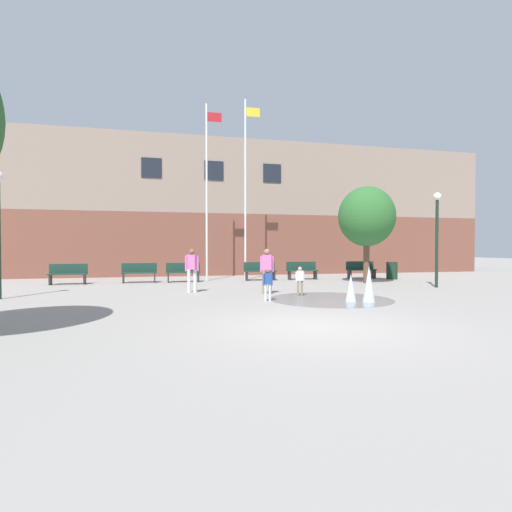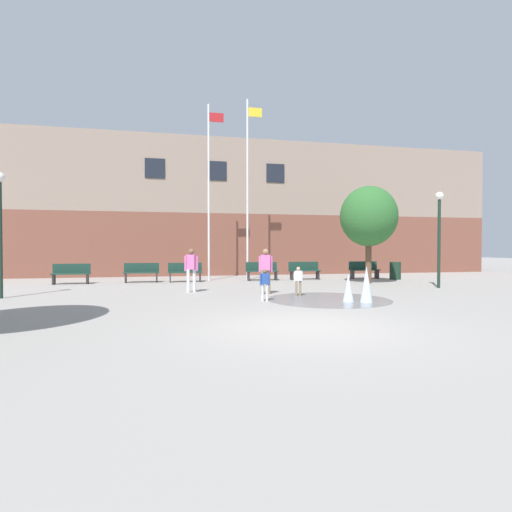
{
  "view_description": "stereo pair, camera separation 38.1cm",
  "coord_description": "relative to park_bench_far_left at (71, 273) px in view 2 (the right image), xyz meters",
  "views": [
    {
      "loc": [
        -3.08,
        -7.69,
        1.62
      ],
      "look_at": [
        0.65,
        7.7,
        1.3
      ],
      "focal_mm": 28.0,
      "sensor_mm": 36.0,
      "label": 1
    },
    {
      "loc": [
        -2.71,
        -7.78,
        1.62
      ],
      "look_at": [
        0.65,
        7.7,
        1.3
      ],
      "focal_mm": 28.0,
      "sensor_mm": 36.0,
      "label": 2
    }
  ],
  "objects": [
    {
      "name": "ground_plane",
      "position": [
        7.04,
        -11.43,
        -0.48
      ],
      "size": [
        100.0,
        100.0,
        0.0
      ],
      "primitive_type": "plane",
      "color": "gray"
    },
    {
      "name": "park_bench_near_trashcan",
      "position": [
        11.06,
        0.19,
        0.0
      ],
      "size": [
        1.6,
        0.44,
        0.91
      ],
      "color": "#28282D",
      "rests_on": "ground"
    },
    {
      "name": "park_bench_under_right_flagpole",
      "position": [
        8.83,
        0.16,
        0.0
      ],
      "size": [
        1.6,
        0.44,
        0.91
      ],
      "color": "#28282D",
      "rests_on": "ground"
    },
    {
      "name": "flagpole_right",
      "position": [
        8.21,
        0.62,
        4.32
      ],
      "size": [
        0.8,
        0.1,
        9.1
      ],
      "color": "silver",
      "rests_on": "ground"
    },
    {
      "name": "child_in_fountain",
      "position": [
        7.15,
        -7.45,
        0.1
      ],
      "size": [
        0.31,
        0.15,
        0.99
      ],
      "rotation": [
        0.0,
        0.0,
        0.15
      ],
      "color": "silver",
      "rests_on": "ground"
    },
    {
      "name": "park_bench_center",
      "position": [
        5.04,
        0.04,
        0.0
      ],
      "size": [
        1.6,
        0.44,
        0.91
      ],
      "color": "#28282D",
      "rests_on": "ground"
    },
    {
      "name": "park_bench_left_of_flagpoles",
      "position": [
        3.03,
        0.19,
        0.0
      ],
      "size": [
        1.6,
        0.44,
        0.91
      ],
      "color": "#28282D",
      "rests_on": "ground"
    },
    {
      "name": "street_tree_near_building",
      "position": [
        13.23,
        -2.47,
        2.58
      ],
      "size": [
        2.59,
        2.59,
        4.45
      ],
      "color": "brown",
      "rests_on": "ground"
    },
    {
      "name": "trash_can",
      "position": [
        15.68,
        -0.69,
        -0.03
      ],
      "size": [
        0.56,
        0.56,
        0.9
      ],
      "primitive_type": "cylinder",
      "color": "#193323",
      "rests_on": "ground"
    },
    {
      "name": "adult_watching",
      "position": [
        7.61,
        -5.64,
        0.45
      ],
      "size": [
        0.5,
        0.31,
        1.59
      ],
      "rotation": [
        0.0,
        0.0,
        -0.36
      ],
      "color": "#89755B",
      "rests_on": "ground"
    },
    {
      "name": "park_bench_far_right",
      "position": [
        14.33,
        0.08,
        0.0
      ],
      "size": [
        1.6,
        0.44,
        0.91
      ],
      "color": "#28282D",
      "rests_on": "ground"
    },
    {
      "name": "teen_by_trashcan",
      "position": [
        5.1,
        -4.52,
        0.45
      ],
      "size": [
        0.5,
        0.35,
        1.59
      ],
      "rotation": [
        0.0,
        0.0,
        2.56
      ],
      "color": "silver",
      "rests_on": "ground"
    },
    {
      "name": "child_running",
      "position": [
        8.55,
        -6.43,
        0.1
      ],
      "size": [
        0.31,
        0.16,
        0.99
      ],
      "rotation": [
        0.0,
        0.0,
        2.97
      ],
      "color": "#89755B",
      "rests_on": "ground"
    },
    {
      "name": "park_bench_far_left",
      "position": [
        0.0,
        0.0,
        0.0
      ],
      "size": [
        1.6,
        0.44,
        0.91
      ],
      "color": "#28282D",
      "rests_on": "ground"
    },
    {
      "name": "lamp_post_left_lane",
      "position": [
        -0.98,
        -4.98,
        2.15
      ],
      "size": [
        0.32,
        0.32,
        4.04
      ],
      "color": "#192D23",
      "rests_on": "ground"
    },
    {
      "name": "splash_fountain",
      "position": [
        9.65,
        -7.98,
        -0.15
      ],
      "size": [
        3.9,
        3.9,
        1.08
      ],
      "color": "gray",
      "rests_on": "ground"
    },
    {
      "name": "lamp_post_right_lane",
      "position": [
        14.99,
        -5.0,
        2.06
      ],
      "size": [
        0.32,
        0.32,
        3.89
      ],
      "color": "#192D23",
      "rests_on": "ground"
    },
    {
      "name": "flagpole_left",
      "position": [
        6.25,
        0.62,
        4.12
      ],
      "size": [
        0.8,
        0.1,
        8.7
      ],
      "color": "silver",
      "rests_on": "ground"
    },
    {
      "name": "library_building",
      "position": [
        7.04,
        6.99,
        3.57
      ],
      "size": [
        36.0,
        6.05,
        8.1
      ],
      "color": "brown",
      "rests_on": "ground"
    }
  ]
}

